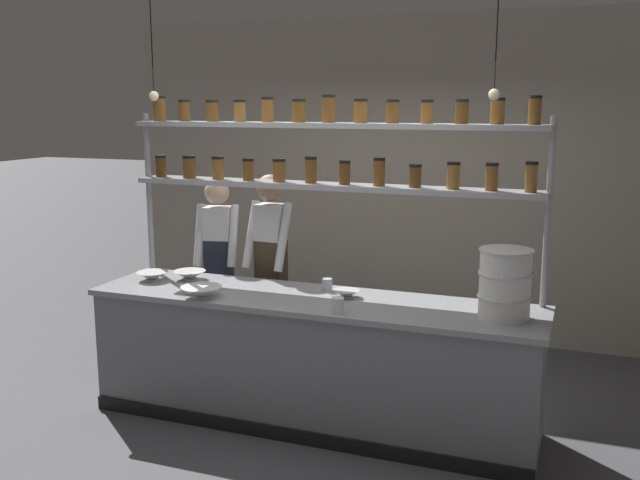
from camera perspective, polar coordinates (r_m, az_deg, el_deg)
ground_plane at (r=5.31m, az=-0.63°, el=-14.23°), size 40.00×40.00×0.00m
back_wall at (r=7.03m, az=6.16°, el=4.98°), size 5.61×0.12×3.08m
prep_counter at (r=5.13m, az=-0.65°, el=-9.59°), size 3.21×0.76×0.92m
spice_shelf_unit at (r=5.14m, az=0.55°, el=6.47°), size 3.09×0.28×2.31m
chef_left at (r=6.11m, az=-8.12°, el=-1.71°), size 0.41×0.33×1.63m
chef_center at (r=5.75m, az=-3.97°, el=-1.88°), size 0.37×0.31×1.70m
container_stack at (r=4.61m, az=14.58°, el=-3.43°), size 0.34×0.34×0.45m
prep_bowl_near_left at (r=4.99m, az=2.12°, el=-4.33°), size 0.19×0.19×0.05m
prep_bowl_center_front at (r=5.05m, az=-9.46°, el=-4.15°), size 0.29×0.29×0.08m
prep_bowl_center_back at (r=5.61m, az=-13.28°, el=-2.84°), size 0.24×0.24×0.07m
prep_bowl_near_right at (r=5.58m, az=-10.39°, el=-2.79°), size 0.25×0.25×0.07m
serving_cup_front at (r=4.61m, az=1.43°, el=-5.26°), size 0.08×0.08×0.10m
serving_cup_by_board at (r=5.16m, az=0.59°, el=-3.59°), size 0.07×0.07×0.09m
pendant_light_row at (r=4.82m, az=-0.89°, el=12.00°), size 2.48×0.07×0.76m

